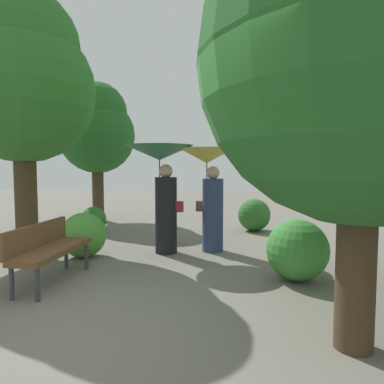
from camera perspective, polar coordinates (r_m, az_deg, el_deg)
The scene contains 11 objects.
ground_plane at distance 3.69m, azimuth -7.27°, elevation -22.02°, with size 40.00×40.00×0.00m, color #6B665B.
person_left at distance 6.56m, azimuth -4.95°, elevation 2.92°, with size 1.29×1.29×2.03m.
person_right at distance 6.68m, azimuth 2.85°, elevation 2.01°, with size 1.08×1.08×1.98m.
park_bench at distance 5.33m, azimuth -22.54°, elevation -8.27°, with size 0.52×1.51×0.83m.
tree_near_left at distance 7.59m, azimuth -26.06°, elevation 16.49°, with size 2.70×2.70×4.95m.
tree_near_right at distance 3.54m, azimuth 26.28°, elevation 22.32°, with size 2.84×2.84×4.35m.
tree_mid_left at distance 10.98m, azimuth -15.30°, elevation 9.98°, with size 2.26×2.26×4.15m.
bush_path_left at distance 6.60m, azimuth -17.33°, elevation -6.74°, with size 0.81×0.81×0.81m, color #4C9338.
bush_path_right at distance 9.00m, azimuth 10.13°, elevation -3.70°, with size 0.82×0.82×0.82m, color #2D6B28.
bush_behind_bench at distance 9.07m, azimuth -15.82°, elevation -4.34°, with size 0.63×0.63×0.63m, color #2D6B28.
bush_far_side at distance 5.26m, azimuth 16.86°, elevation -9.07°, with size 0.88×0.88×0.88m, color #387F33.
Camera 1 is at (0.82, -3.22, 1.63)m, focal length 32.60 mm.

